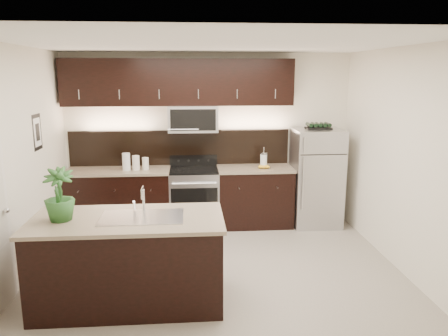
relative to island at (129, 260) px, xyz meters
name	(u,v)px	position (x,y,z in m)	size (l,w,h in m)	color
ground	(217,272)	(0.96, 0.63, -0.47)	(4.50, 4.50, 0.00)	gray
room_walls	(207,135)	(0.85, 0.59, 1.22)	(4.52, 4.02, 2.71)	silver
counter_run	(181,198)	(0.50, 2.32, 0.00)	(3.51, 0.65, 0.94)	black
upper_fixtures	(181,90)	(0.53, 2.47, 1.67)	(3.49, 0.40, 1.66)	black
island	(129,260)	(0.00, 0.00, 0.00)	(1.96, 0.96, 0.94)	black
sink_faucet	(142,216)	(0.15, 0.01, 0.48)	(0.84, 0.50, 0.28)	silver
refrigerator	(316,178)	(2.64, 2.26, 0.30)	(0.74, 0.67, 1.54)	#B2B2B7
wine_rack	(318,126)	(2.64, 2.26, 1.11)	(0.38, 0.24, 0.09)	black
plant	(59,195)	(-0.65, -0.02, 0.73)	(0.30, 0.30, 0.53)	#265622
canisters	(134,162)	(-0.21, 2.28, 0.58)	(0.39, 0.14, 0.26)	silver
french_press	(264,160)	(1.79, 2.27, 0.59)	(0.11, 0.11, 0.32)	silver
bananas	(261,167)	(1.74, 2.24, 0.50)	(0.18, 0.14, 0.06)	gold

